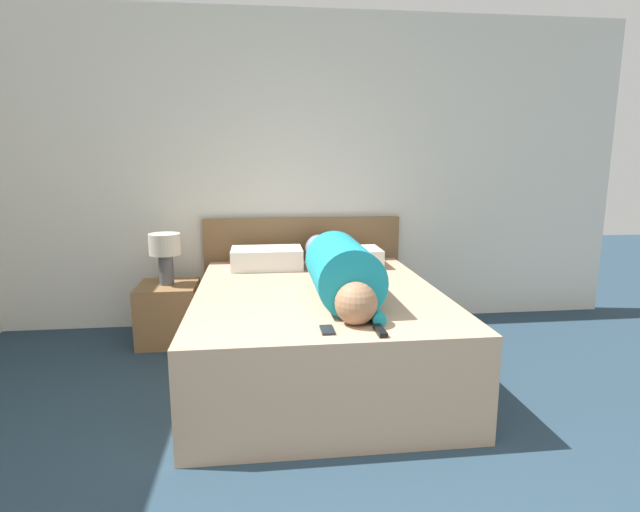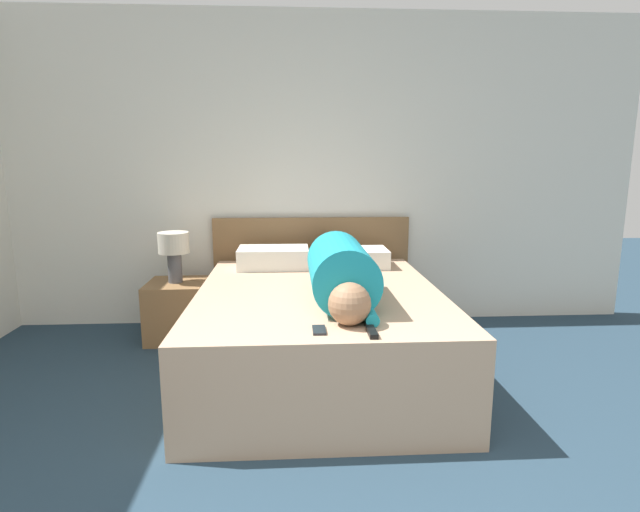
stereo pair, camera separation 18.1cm
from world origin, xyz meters
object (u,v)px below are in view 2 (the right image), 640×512
(pillow_second, at_px, (354,258))
(cell_phone, at_px, (319,330))
(person_lying, at_px, (338,269))
(tv_remote, at_px, (372,332))
(bed, at_px, (319,331))
(table_lamp, at_px, (174,249))
(nightstand, at_px, (177,310))
(pillow_near_headboard, at_px, (273,258))

(pillow_second, height_order, cell_phone, pillow_second)
(person_lying, relative_size, tv_remote, 11.76)
(bed, bearing_deg, cell_phone, -93.09)
(bed, xyz_separation_m, cell_phone, (-0.04, -0.81, 0.29))
(person_lying, bearing_deg, table_lamp, 145.56)
(nightstand, relative_size, pillow_second, 0.89)
(pillow_second, bearing_deg, tv_remote, -94.14)
(nightstand, distance_m, pillow_second, 1.47)
(bed, height_order, cell_phone, cell_phone)
(table_lamp, distance_m, tv_remote, 2.05)
(bed, relative_size, nightstand, 4.27)
(nightstand, relative_size, pillow_near_headboard, 0.85)
(tv_remote, bearing_deg, bed, 103.49)
(bed, bearing_deg, nightstand, 146.30)
(table_lamp, height_order, person_lying, person_lying)
(pillow_near_headboard, xyz_separation_m, pillow_second, (0.64, 0.00, -0.01))
(table_lamp, bearing_deg, person_lying, -34.44)
(person_lying, xyz_separation_m, pillow_near_headboard, (-0.43, 0.80, -0.08))
(nightstand, height_order, tv_remote, tv_remote)
(nightstand, height_order, pillow_near_headboard, pillow_near_headboard)
(person_lying, height_order, pillow_second, person_lying)
(bed, height_order, person_lying, person_lying)
(table_lamp, bearing_deg, pillow_near_headboard, -1.73)
(nightstand, xyz_separation_m, tv_remote, (1.29, -1.59, 0.36))
(bed, distance_m, table_lamp, 1.38)
(bed, relative_size, cell_phone, 15.16)
(pillow_second, bearing_deg, person_lying, -104.33)
(nightstand, distance_m, table_lamp, 0.50)
(table_lamp, xyz_separation_m, person_lying, (1.20, -0.82, 0.01))
(table_lamp, relative_size, person_lying, 0.22)
(bed, height_order, nightstand, bed)
(pillow_near_headboard, relative_size, tv_remote, 3.63)
(pillow_second, xyz_separation_m, tv_remote, (-0.11, -1.57, -0.06))
(nightstand, bearing_deg, person_lying, -34.44)
(table_lamp, distance_m, person_lying, 1.46)
(tv_remote, bearing_deg, pillow_near_headboard, 108.47)
(table_lamp, relative_size, tv_remote, 2.63)
(bed, xyz_separation_m, pillow_second, (0.32, 0.70, 0.36))
(person_lying, bearing_deg, pillow_second, 75.67)
(table_lamp, xyz_separation_m, tv_remote, (1.29, -1.59, -0.14))
(pillow_near_headboard, relative_size, pillow_second, 1.05)
(bed, distance_m, tv_remote, 0.94)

